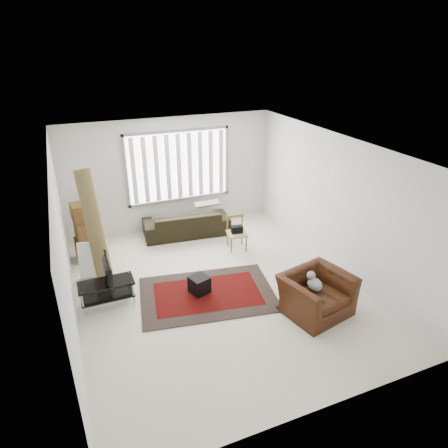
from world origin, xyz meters
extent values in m
plane|color=beige|center=(0.00, 0.00, 0.00)|extent=(6.00, 6.00, 0.00)
cube|color=white|center=(0.00, 0.00, 2.70)|extent=(5.00, 6.00, 0.02)
cube|color=silver|center=(0.00, 3.00, 1.35)|extent=(5.00, 0.02, 2.70)
cube|color=silver|center=(0.00, -3.00, 1.35)|extent=(5.00, 0.02, 2.70)
cube|color=silver|center=(-2.50, 0.00, 1.35)|extent=(0.02, 6.00, 2.70)
cube|color=silver|center=(2.50, 0.00, 1.35)|extent=(0.02, 6.00, 2.70)
cube|color=white|center=(0.20, 2.98, 1.55)|extent=(2.40, 0.01, 1.60)
cube|color=gray|center=(0.20, 2.96, 1.55)|extent=(2.52, 0.06, 1.72)
cube|color=white|center=(0.20, 2.92, 1.55)|extent=(2.40, 0.02, 1.55)
cube|color=black|center=(-0.22, -0.09, 0.01)|extent=(2.66, 2.00, 0.02)
cube|color=#460806|center=(-0.22, -0.09, 0.02)|extent=(2.08, 1.41, 0.00)
cube|color=black|center=(-1.95, 0.28, 0.45)|extent=(0.94, 0.42, 0.04)
cube|color=black|center=(-1.95, 0.28, 0.19)|extent=(0.90, 0.39, 0.03)
cylinder|color=#B2B2B7|center=(-2.37, 0.10, 0.24)|extent=(0.03, 0.03, 0.47)
cylinder|color=#B2B2B7|center=(-1.53, 0.10, 0.24)|extent=(0.03, 0.03, 0.47)
cylinder|color=#B2B2B7|center=(-2.37, 0.46, 0.24)|extent=(0.03, 0.03, 0.47)
cylinder|color=#B2B2B7|center=(-1.53, 0.46, 0.24)|extent=(0.03, 0.03, 0.47)
imported|color=black|center=(-1.95, 0.28, 0.69)|extent=(0.10, 0.76, 0.44)
cube|color=black|center=(-0.34, 0.01, 0.18)|extent=(0.40, 0.40, 0.32)
cube|color=brown|center=(-2.08, 2.18, 0.23)|extent=(0.57, 0.53, 0.46)
cube|color=brown|center=(-2.06, 2.15, 0.66)|extent=(0.52, 0.48, 0.41)
cube|color=brown|center=(-2.10, 2.20, 1.05)|extent=(0.47, 0.47, 0.37)
cube|color=silver|center=(-2.05, 1.37, 0.36)|extent=(0.60, 0.36, 0.72)
cylinder|color=brown|center=(-1.95, 1.45, 1.07)|extent=(0.50, 0.77, 2.14)
imported|color=black|center=(0.18, 2.45, 0.39)|extent=(2.09, 1.07, 0.77)
cube|color=tan|center=(0.99, 1.32, 0.38)|extent=(0.46, 0.46, 0.04)
cylinder|color=olive|center=(0.80, 1.17, 0.19)|extent=(0.04, 0.04, 0.38)
cylinder|color=olive|center=(1.14, 1.12, 0.19)|extent=(0.04, 0.04, 0.38)
cylinder|color=olive|center=(0.85, 1.51, 0.19)|extent=(0.04, 0.04, 0.38)
cylinder|color=olive|center=(1.19, 1.46, 0.19)|extent=(0.04, 0.04, 0.38)
cube|color=olive|center=(1.02, 1.50, 0.73)|extent=(0.39, 0.10, 0.06)
cube|color=olive|center=(0.85, 1.52, 0.57)|extent=(0.04, 0.04, 0.38)
cube|color=olive|center=(1.19, 1.47, 0.57)|extent=(0.04, 0.04, 0.38)
cube|color=black|center=(0.99, 1.32, 0.48)|extent=(0.27, 0.18, 0.16)
imported|color=#36190B|center=(1.31, -1.27, 0.41)|extent=(1.27, 1.17, 0.81)
ellipsoid|color=#59595B|center=(1.31, -1.27, 0.53)|extent=(0.28, 0.33, 0.20)
sphere|color=#59595B|center=(1.28, -1.12, 0.65)|extent=(0.15, 0.15, 0.15)
camera|label=1|loc=(-2.27, -5.87, 4.30)|focal=32.00mm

